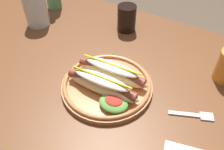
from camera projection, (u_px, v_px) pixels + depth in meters
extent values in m
cube|color=brown|center=(97.00, 72.00, 0.79)|extent=(1.36, 0.83, 0.04)
cylinder|color=brown|center=(49.00, 51.00, 1.47)|extent=(0.06, 0.06, 0.70)
cylinder|color=#B77042|center=(107.00, 86.00, 0.71)|extent=(0.27, 0.27, 0.02)
torus|color=#B77042|center=(107.00, 83.00, 0.70)|extent=(0.26, 0.26, 0.01)
ellipsoid|color=beige|center=(102.00, 86.00, 0.67)|extent=(0.23, 0.06, 0.04)
cylinder|color=brown|center=(102.00, 84.00, 0.67)|extent=(0.21, 0.04, 0.03)
ellipsoid|color=silver|center=(101.00, 80.00, 0.65)|extent=(0.18, 0.05, 0.02)
cylinder|color=yellow|center=(101.00, 77.00, 0.65)|extent=(0.19, 0.01, 0.01)
ellipsoid|color=beige|center=(112.00, 73.00, 0.71)|extent=(0.23, 0.06, 0.04)
cylinder|color=brown|center=(112.00, 72.00, 0.71)|extent=(0.21, 0.04, 0.03)
ellipsoid|color=silver|center=(112.00, 67.00, 0.69)|extent=(0.18, 0.05, 0.02)
cylinder|color=yellow|center=(112.00, 64.00, 0.69)|extent=(0.19, 0.01, 0.01)
ellipsoid|color=#5B9942|center=(114.00, 103.00, 0.64)|extent=(0.08, 0.07, 0.02)
ellipsoid|color=red|center=(114.00, 100.00, 0.63)|extent=(0.05, 0.04, 0.01)
cube|color=silver|center=(184.00, 114.00, 0.64)|extent=(0.08, 0.04, 0.00)
cube|color=silver|center=(207.00, 117.00, 0.64)|extent=(0.04, 0.04, 0.00)
cylinder|color=black|center=(127.00, 18.00, 0.91)|extent=(0.07, 0.07, 0.10)
cylinder|color=silver|center=(36.00, 9.00, 0.93)|extent=(0.09, 0.09, 0.13)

